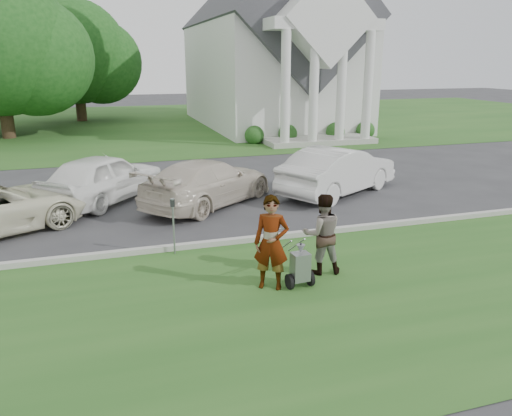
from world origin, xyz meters
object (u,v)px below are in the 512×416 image
striping_cart (300,267)px  parking_meter_near (173,220)px  car_c (208,182)px  car_d (338,170)px  church (271,38)px  tree_back (76,57)px  person_left (271,243)px  person_right (322,234)px  car_b (103,178)px

striping_cart → parking_meter_near: size_ratio=0.80×
striping_cart → car_c: car_c is taller
car_c → car_d: 4.63m
church → striping_cart: bearing=-107.6°
tree_back → car_c: (4.43, -25.65, -3.99)m
striping_cart → person_left: (-0.58, 0.14, 0.54)m
parking_meter_near → tree_back: bearing=95.3°
person_right → car_c: 6.21m
person_right → striping_cart: bearing=46.8°
church → car_b: 21.66m
tree_back → car_b: (1.23, -24.31, -3.91)m
striping_cart → car_b: (-3.70, 7.97, 0.38)m
striping_cart → person_left: person_left is taller
striping_cart → parking_meter_near: parking_meter_near is taller
person_left → parking_meter_near: (-1.62, 2.47, -0.10)m
car_b → car_d: bearing=-149.5°
church → tree_back: size_ratio=2.51×
person_left → car_b: bearing=139.7°
person_right → person_left: bearing=27.3°
striping_cart → car_b: car_b is taller
church → car_d: church is taller
car_d → car_c: bearing=60.5°
car_b → car_d: car_d is taller
car_b → parking_meter_near: bearing=145.8°
car_b → tree_back: bearing=-47.0°
car_c → car_d: (4.63, 0.01, 0.09)m
car_c → car_d: bearing=-128.9°
church → person_left: church is taller
church → person_right: (-7.36, -24.86, -5.05)m
person_left → car_b: 8.43m
person_left → person_right: size_ratio=1.09×
person_right → car_d: bearing=-109.1°
tree_back → car_d: tree_back is taller
car_c → tree_back: bearing=-29.2°
car_c → car_d: car_d is taller
parking_meter_near → church: bearing=65.7°
church → parking_meter_near: bearing=-114.3°
tree_back → car_d: size_ratio=1.93×
car_b → car_c: bearing=-162.6°
person_left → car_b: person_left is taller
church → tree_back: church is taller
tree_back → car_d: 27.47m
tree_back → person_left: (4.35, -32.14, -3.75)m
parking_meter_near → car_b: 5.57m
parking_meter_near → car_d: 7.51m
person_right → car_b: (-4.42, 7.43, -0.08)m
person_right → church: bearing=-96.3°
tree_back → person_right: bearing=-79.9°
church → person_right: size_ratio=13.49×
car_d → person_left: bearing=114.4°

